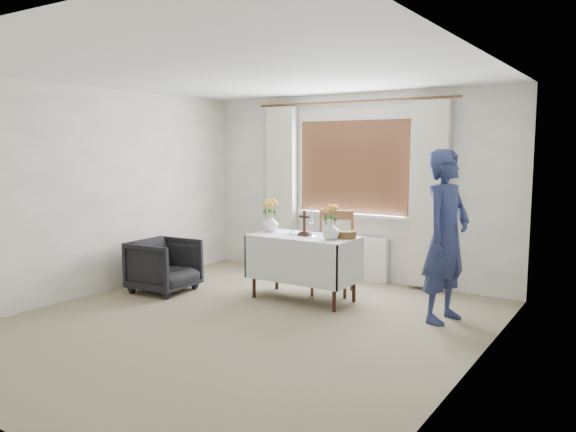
% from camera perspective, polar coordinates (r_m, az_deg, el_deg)
% --- Properties ---
extents(ground, '(5.00, 5.00, 0.00)m').
position_cam_1_polar(ground, '(5.77, -4.89, -10.98)').
color(ground, gray).
rests_on(ground, ground).
extents(altar_table, '(1.24, 0.64, 0.76)m').
position_cam_1_polar(altar_table, '(6.58, 1.57, -5.29)').
color(altar_table, silver).
rests_on(altar_table, ground).
extents(wooden_chair, '(0.58, 0.58, 1.01)m').
position_cam_1_polar(wooden_chair, '(6.87, 4.54, -3.72)').
color(wooden_chair, brown).
rests_on(wooden_chair, ground).
extents(armchair, '(0.77, 0.75, 0.65)m').
position_cam_1_polar(armchair, '(7.13, -12.47, -4.94)').
color(armchair, black).
rests_on(armchair, ground).
extents(person, '(0.54, 0.71, 1.76)m').
position_cam_1_polar(person, '(5.92, 15.75, -1.99)').
color(person, navy).
rests_on(person, ground).
extents(radiator, '(1.10, 0.10, 0.60)m').
position_cam_1_polar(radiator, '(7.69, 6.27, -4.16)').
color(radiator, white).
rests_on(radiator, ground).
extents(wooden_cross, '(0.14, 0.10, 0.30)m').
position_cam_1_polar(wooden_cross, '(6.49, 1.69, -0.72)').
color(wooden_cross, black).
rests_on(wooden_cross, altar_table).
extents(candlestick_left, '(0.11, 0.11, 0.38)m').
position_cam_1_polar(candlestick_left, '(6.53, 0.41, -0.32)').
color(candlestick_left, silver).
rests_on(candlestick_left, altar_table).
extents(candlestick_right, '(0.10, 0.10, 0.34)m').
position_cam_1_polar(candlestick_right, '(6.40, 2.42, -0.64)').
color(candlestick_right, silver).
rests_on(candlestick_right, altar_table).
extents(flower_vase_left, '(0.22, 0.22, 0.22)m').
position_cam_1_polar(flower_vase_left, '(6.81, -1.84, -0.70)').
color(flower_vase_left, silver).
rests_on(flower_vase_left, altar_table).
extents(flower_vase_right, '(0.24, 0.24, 0.21)m').
position_cam_1_polar(flower_vase_right, '(6.25, 4.35, -1.44)').
color(flower_vase_right, silver).
rests_on(flower_vase_right, altar_table).
extents(wicker_basket, '(0.26, 0.26, 0.08)m').
position_cam_1_polar(wicker_basket, '(6.36, 5.96, -1.88)').
color(wicker_basket, brown).
rests_on(wicker_basket, altar_table).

